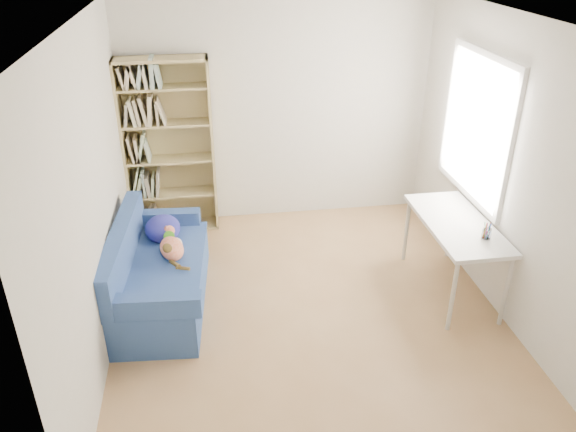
% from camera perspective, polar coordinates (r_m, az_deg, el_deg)
% --- Properties ---
extents(ground, '(4.00, 4.00, 0.00)m').
position_cam_1_polar(ground, '(5.36, 1.97, -9.37)').
color(ground, '#A07648').
rests_on(ground, ground).
extents(room_shell, '(3.54, 4.04, 2.62)m').
position_cam_1_polar(room_shell, '(4.62, 3.43, 7.46)').
color(room_shell, silver).
rests_on(room_shell, ground).
extents(sofa, '(0.90, 1.70, 0.81)m').
position_cam_1_polar(sofa, '(5.42, -13.17, -5.70)').
color(sofa, navy).
rests_on(sofa, ground).
extents(bookshelf, '(0.99, 0.31, 1.99)m').
position_cam_1_polar(bookshelf, '(6.48, -11.93, 6.12)').
color(bookshelf, tan).
rests_on(bookshelf, ground).
extents(desk, '(0.59, 1.29, 0.75)m').
position_cam_1_polar(desk, '(5.49, 16.74, -1.22)').
color(desk, white).
rests_on(desk, ground).
extents(pen_cup, '(0.08, 0.08, 0.16)m').
position_cam_1_polar(pen_cup, '(5.24, 19.54, -1.56)').
color(pen_cup, white).
rests_on(pen_cup, desk).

